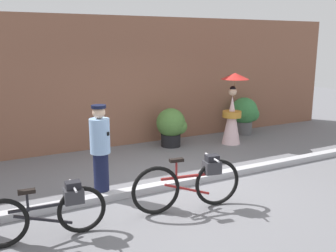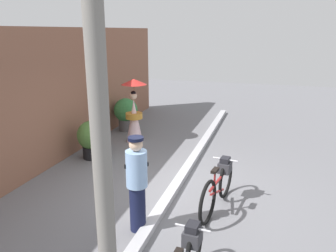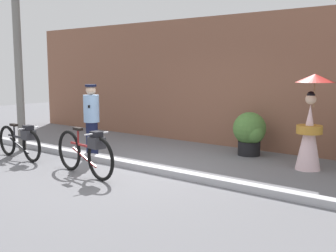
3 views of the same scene
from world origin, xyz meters
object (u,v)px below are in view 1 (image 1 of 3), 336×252
Objects in this scene: bicycle_far_side at (192,182)px; person_with_parasol at (232,110)px; bicycle_near_officer at (50,211)px; potted_plant_small at (245,114)px; person_officer at (100,149)px; potted_plant_by_door at (172,126)px.

bicycle_far_side is 0.98× the size of person_with_parasol.
bicycle_near_officer is 7.19m from potted_plant_small.
potted_plant_small is (1.00, 0.70, -0.30)m from person_with_parasol.
potted_plant_small reaches higher than bicycle_far_side.
potted_plant_by_door is (2.64, 2.33, -0.32)m from person_officer.
person_officer is at bearing 134.34° from bicycle_far_side.
person_with_parasol reaches higher than person_officer.
person_with_parasol is (4.15, 1.82, 0.04)m from person_officer.
person_officer is at bearing 44.76° from bicycle_near_officer.
person_with_parasol is at bearing -144.77° from potted_plant_small.
bicycle_near_officer is 1.74× the size of potted_plant_by_door.
bicycle_near_officer is at bearing -150.00° from potted_plant_small.
person_with_parasol is (5.22, 2.89, 0.49)m from bicycle_near_officer.
person_officer is 4.53m from person_with_parasol.
bicycle_far_side is 5.45m from potted_plant_small.
potted_plant_small is (4.03, 3.67, 0.14)m from bicycle_far_side.
bicycle_near_officer is at bearing -137.56° from potted_plant_by_door.
bicycle_near_officer is 5.03m from potted_plant_by_door.
potted_plant_small is at bearing 26.15° from person_officer.
potted_plant_by_door is (1.52, 3.47, 0.09)m from bicycle_far_side.
bicycle_far_side is 1.13× the size of person_officer.
person_officer is 3.53m from potted_plant_by_door.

